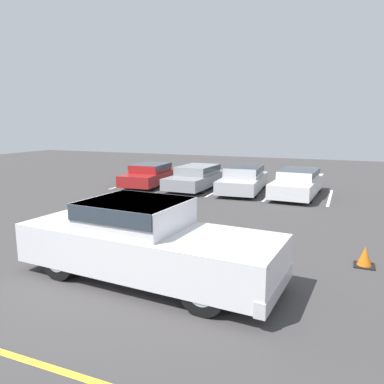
# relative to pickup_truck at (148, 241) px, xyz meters

# --- Properties ---
(ground_plane) EXTENTS (60.00, 60.00, 0.00)m
(ground_plane) POSITION_rel_pickup_truck_xyz_m (-0.76, -0.25, -0.86)
(ground_plane) COLOR #423F3F
(stall_stripe_a) EXTENTS (0.12, 4.08, 0.01)m
(stall_stripe_a) POSITION_rel_pickup_truck_xyz_m (-7.32, 11.03, -0.86)
(stall_stripe_a) COLOR white
(stall_stripe_a) RESTS_ON ground_plane
(stall_stripe_b) EXTENTS (0.12, 4.08, 0.01)m
(stall_stripe_b) POSITION_rel_pickup_truck_xyz_m (-4.70, 11.03, -0.86)
(stall_stripe_b) COLOR white
(stall_stripe_b) RESTS_ON ground_plane
(stall_stripe_c) EXTENTS (0.12, 4.08, 0.01)m
(stall_stripe_c) POSITION_rel_pickup_truck_xyz_m (-2.08, 11.03, -0.86)
(stall_stripe_c) COLOR white
(stall_stripe_c) RESTS_ON ground_plane
(stall_stripe_d) EXTENTS (0.12, 4.08, 0.01)m
(stall_stripe_d) POSITION_rel_pickup_truck_xyz_m (0.54, 11.03, -0.86)
(stall_stripe_d) COLOR white
(stall_stripe_d) RESTS_ON ground_plane
(stall_stripe_e) EXTENTS (0.12, 4.08, 0.01)m
(stall_stripe_e) POSITION_rel_pickup_truck_xyz_m (3.17, 11.03, -0.86)
(stall_stripe_e) COLOR white
(stall_stripe_e) RESTS_ON ground_plane
(aisle_stripe_foreground) EXTENTS (6.08, 0.12, 0.01)m
(aisle_stripe_foreground) POSITION_rel_pickup_truck_xyz_m (-0.02, -3.13, -0.86)
(aisle_stripe_foreground) COLOR yellow
(aisle_stripe_foreground) RESTS_ON ground_plane
(pickup_truck) EXTENTS (5.82, 2.38, 1.72)m
(pickup_truck) POSITION_rel_pickup_truck_xyz_m (0.00, 0.00, 0.00)
(pickup_truck) COLOR silver
(pickup_truck) RESTS_ON ground_plane
(parked_sedan_a) EXTENTS (2.07, 4.39, 1.16)m
(parked_sedan_a) POSITION_rel_pickup_truck_xyz_m (-5.96, 10.90, -0.24)
(parked_sedan_a) COLOR maroon
(parked_sedan_a) RESTS_ON ground_plane
(parked_sedan_b) EXTENTS (1.93, 4.67, 1.17)m
(parked_sedan_b) POSITION_rel_pickup_truck_xyz_m (-3.31, 11.06, -0.24)
(parked_sedan_b) COLOR gray
(parked_sedan_b) RESTS_ON ground_plane
(parked_sedan_c) EXTENTS (2.08, 4.58, 1.24)m
(parked_sedan_c) POSITION_rel_pickup_truck_xyz_m (-0.85, 11.02, -0.21)
(parked_sedan_c) COLOR #B7BABF
(parked_sedan_c) RESTS_ON ground_plane
(parked_sedan_d) EXTENTS (2.00, 4.78, 1.20)m
(parked_sedan_d) POSITION_rel_pickup_truck_xyz_m (1.74, 10.98, -0.22)
(parked_sedan_d) COLOR silver
(parked_sedan_d) RESTS_ON ground_plane
(traffic_cone) EXTENTS (0.46, 0.46, 0.48)m
(traffic_cone) POSITION_rel_pickup_truck_xyz_m (4.32, 2.62, -0.64)
(traffic_cone) COLOR black
(traffic_cone) RESTS_ON ground_plane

